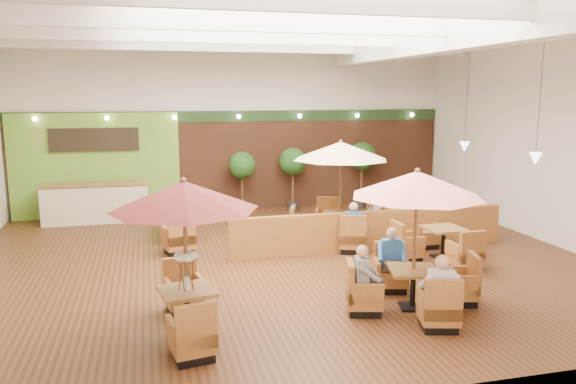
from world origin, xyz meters
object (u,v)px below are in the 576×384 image
object	(u,v)px
table_1	(416,213)
diner_4	(375,211)
table_0	(184,216)
table_2	(340,173)
booth_divider	(370,231)
topiary_1	(293,164)
topiary_0	(242,168)
table_4	(433,244)
diner_3	(353,222)
topiary_2	(362,159)
diner_2	(365,272)
table_3	(176,224)
table_5	(394,221)
diner_0	(440,284)
service_counter	(96,203)
diner_1	(392,253)

from	to	relation	value
table_1	diner_4	distance (m)	4.84
table_0	table_2	bearing A→B (deg)	38.25
booth_divider	topiary_1	distance (m)	5.12
table_2	topiary_0	bearing A→B (deg)	133.92
table_4	diner_3	world-z (taller)	diner_3
table_4	topiary_2	world-z (taller)	topiary_2
topiary_1	table_2	bearing A→B (deg)	-87.59
table_1	topiary_0	world-z (taller)	table_1
booth_divider	table_0	bearing A→B (deg)	-141.29
table_1	diner_4	bearing A→B (deg)	90.17
topiary_0	diner_2	distance (m)	8.72
booth_divider	diner_3	size ratio (longest dim) A/B	8.96
topiary_2	diner_3	world-z (taller)	topiary_2
diner_4	topiary_2	bearing A→B (deg)	-0.56
table_1	table_3	bearing A→B (deg)	139.55
booth_divider	table_1	bearing A→B (deg)	-101.18
table_4	diner_2	xyz separation A→B (m)	(-2.75, -2.65, 0.40)
topiary_0	diner_3	world-z (taller)	topiary_0
table_1	table_5	distance (m)	5.67
booth_divider	diner_0	distance (m)	4.69
service_counter	table_2	size ratio (longest dim) A/B	1.10
topiary_1	diner_4	xyz separation A→B (m)	(1.14, -4.08, -0.78)
diner_2	topiary_1	bearing A→B (deg)	-172.41
topiary_1	table_3	bearing A→B (deg)	-141.16
booth_divider	table_2	xyz separation A→B (m)	(-0.49, 0.89, 1.32)
table_4	diner_2	world-z (taller)	diner_2
table_0	topiary_0	size ratio (longest dim) A/B	1.29
table_5	diner_4	size ratio (longest dim) A/B	3.19
service_counter	diner_4	distance (m)	8.19
table_1	topiary_2	world-z (taller)	table_1
diner_0	table_4	bearing A→B (deg)	71.35
table_2	table_5	xyz separation A→B (m)	(1.76, 0.54, -1.46)
diner_0	diner_3	distance (m)	4.55
table_4	topiary_0	world-z (taller)	topiary_0
booth_divider	diner_4	distance (m)	1.04
diner_0	diner_2	bearing A→B (deg)	143.43
diner_0	service_counter	bearing A→B (deg)	131.08
table_0	topiary_2	world-z (taller)	table_0
table_2	diner_3	xyz separation A→B (m)	(-0.00, -0.97, -1.05)
table_1	booth_divider	bearing A→B (deg)	93.82
topiary_1	diner_3	world-z (taller)	topiary_1
table_4	topiary_1	size ratio (longest dim) A/B	1.21
topiary_0	diner_1	bearing A→B (deg)	-78.28
booth_divider	topiary_0	world-z (taller)	topiary_0
diner_1	diner_3	bearing A→B (deg)	-74.89
diner_1	diner_3	xyz separation A→B (m)	(0.23, 2.70, -0.00)
table_0	diner_3	distance (m)	5.71
table_1	topiary_1	distance (m)	8.67
topiary_1	diner_1	bearing A→B (deg)	-90.41
table_1	diner_2	bearing A→B (deg)	-165.26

